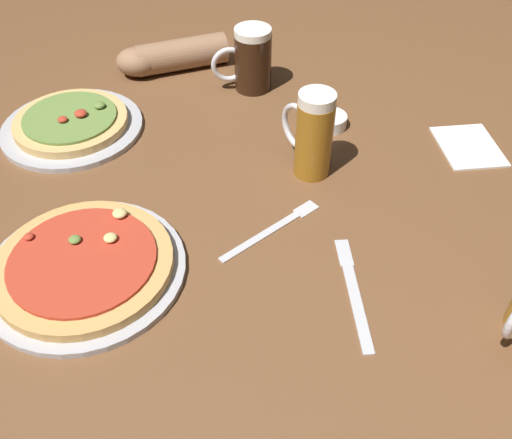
{
  "coord_description": "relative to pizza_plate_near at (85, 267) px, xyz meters",
  "views": [
    {
      "loc": [
        -0.0,
        -0.72,
        0.71
      ],
      "look_at": [
        0.0,
        0.0,
        0.02
      ],
      "focal_mm": 40.07,
      "sensor_mm": 36.0,
      "label": 1
    }
  ],
  "objects": [
    {
      "name": "beer_mug_pale",
      "position": [
        0.27,
        0.58,
        0.06
      ],
      "size": [
        0.14,
        0.09,
        0.15
      ],
      "color": "black",
      "rests_on": "ground_plane"
    },
    {
      "name": "ground_plane",
      "position": [
        0.28,
        0.11,
        -0.03
      ],
      "size": [
        2.4,
        2.4,
        0.03
      ],
      "primitive_type": "cube",
      "color": "brown"
    },
    {
      "name": "ramekin_sauce",
      "position": [
        0.44,
        0.42,
        -0.0
      ],
      "size": [
        0.07,
        0.07,
        0.03
      ],
      "primitive_type": "cylinder",
      "color": "white",
      "rests_on": "ground_plane"
    },
    {
      "name": "beer_mug_dark",
      "position": [
        0.39,
        0.27,
        0.07
      ],
      "size": [
        0.1,
        0.12,
        0.18
      ],
      "color": "#9E6619",
      "rests_on": "ground_plane"
    },
    {
      "name": "knife_right",
      "position": [
        0.44,
        -0.04,
        -0.01
      ],
      "size": [
        0.04,
        0.23,
        0.01
      ],
      "color": "silver",
      "rests_on": "ground_plane"
    },
    {
      "name": "pizza_plate_near",
      "position": [
        0.0,
        0.0,
        0.0
      ],
      "size": [
        0.33,
        0.33,
        0.05
      ],
      "color": "#B2B2B7",
      "rests_on": "ground_plane"
    },
    {
      "name": "diner_arm",
      "position": [
        0.07,
        0.66,
        0.02
      ],
      "size": [
        0.27,
        0.15,
        0.07
      ],
      "color": "#936B4C",
      "rests_on": "ground_plane"
    },
    {
      "name": "fork_left",
      "position": [
        0.31,
        0.1,
        -0.01
      ],
      "size": [
        0.18,
        0.16,
        0.01
      ],
      "color": "silver",
      "rests_on": "ground_plane"
    },
    {
      "name": "napkin_folded",
      "position": [
        0.72,
        0.35,
        -0.01
      ],
      "size": [
        0.13,
        0.16,
        0.01
      ],
      "primitive_type": "cube",
      "rotation": [
        0.0,
        0.0,
        0.12
      ],
      "color": "white",
      "rests_on": "ground_plane"
    },
    {
      "name": "pizza_plate_far",
      "position": [
        -0.12,
        0.41,
        -0.0
      ],
      "size": [
        0.3,
        0.3,
        0.05
      ],
      "color": "#B2B2B7",
      "rests_on": "ground_plane"
    }
  ]
}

